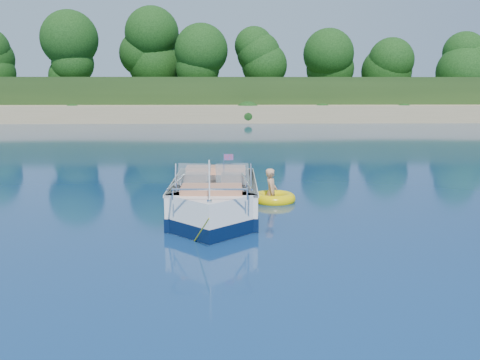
% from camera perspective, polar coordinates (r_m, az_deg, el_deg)
% --- Properties ---
extents(ground, '(160.00, 160.00, 0.00)m').
position_cam_1_polar(ground, '(12.39, 2.14, -5.02)').
color(ground, '#091D40').
rests_on(ground, ground).
extents(shoreline, '(170.00, 59.00, 6.00)m').
position_cam_1_polar(shoreline, '(75.75, -0.95, 8.33)').
color(shoreline, tan).
rests_on(shoreline, ground).
extents(treeline, '(150.00, 7.12, 8.19)m').
position_cam_1_polar(treeline, '(53.01, -0.66, 12.55)').
color(treeline, black).
rests_on(treeline, ground).
extents(motorboat, '(2.17, 5.87, 1.95)m').
position_cam_1_polar(motorboat, '(13.30, -2.79, -2.30)').
color(motorboat, white).
rests_on(motorboat, ground).
extents(tow_tube, '(1.29, 1.29, 0.32)m').
position_cam_1_polar(tow_tube, '(15.09, 3.63, -1.97)').
color(tow_tube, '#FFD904').
rests_on(tow_tube, ground).
extents(boy, '(0.40, 0.77, 1.47)m').
position_cam_1_polar(boy, '(15.05, 3.34, -2.32)').
color(boy, tan).
rests_on(boy, ground).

